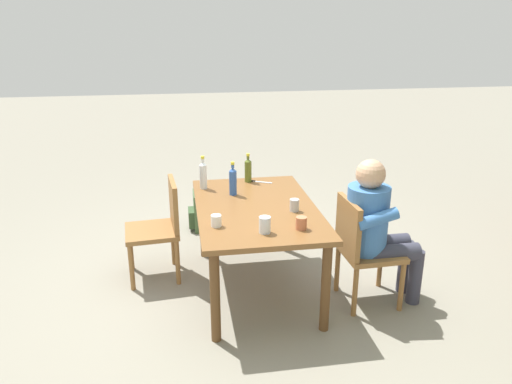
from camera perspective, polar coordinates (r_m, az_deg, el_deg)
name	(u,v)px	position (r m, az deg, el deg)	size (l,w,h in m)	color
ground_plane	(256,287)	(4.23, 0.00, -11.04)	(24.00, 24.00, 0.00)	gray
dining_table	(256,217)	(3.94, 0.00, -2.90)	(1.50, 0.95, 0.74)	brown
chair_far_right	(361,246)	(3.90, 12.18, -6.15)	(0.46, 0.46, 0.87)	olive
chair_near_left	(161,224)	(4.28, -11.05, -3.70)	(0.48, 0.48, 0.87)	olive
person_in_white_shirt	(376,225)	(3.87, 13.85, -3.75)	(0.47, 0.61, 1.18)	#3D70B2
bottle_clear	(203,175)	(4.31, -6.17, 2.03)	(0.06, 0.06, 0.30)	white
bottle_olive	(248,170)	(4.47, -0.93, 2.62)	(0.06, 0.06, 0.27)	#566623
bottle_blue	(233,181)	(4.13, -2.71, 1.33)	(0.06, 0.06, 0.29)	#2D56A3
cup_steel	(294,205)	(3.80, 4.50, -1.54)	(0.07, 0.07, 0.10)	#B2B7BC
cup_glass	(265,225)	(3.41, 1.03, -3.85)	(0.08, 0.08, 0.12)	silver
cup_terracotta	(301,223)	(3.48, 5.30, -3.62)	(0.08, 0.08, 0.09)	#BC6B47
cup_white	(216,221)	(3.53, -4.66, -3.35)	(0.08, 0.08, 0.09)	white
table_knife	(257,182)	(4.49, 0.17, 1.22)	(0.13, 0.22, 0.01)	silver
backpack_by_near_side	(202,211)	(5.31, -6.31, -2.22)	(0.30, 0.26, 0.41)	#47663D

